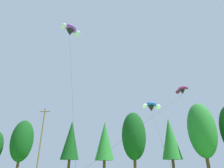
{
  "coord_description": "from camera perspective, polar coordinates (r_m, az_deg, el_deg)",
  "views": [
    {
      "loc": [
        0.18,
        3.93,
        1.83
      ],
      "look_at": [
        -1.98,
        23.43,
        10.27
      ],
      "focal_mm": 30.66,
      "sensor_mm": 36.0,
      "label": 1
    }
  ],
  "objects": [
    {
      "name": "parafoil_kite_far_purple",
      "position": [
        32.92,
        -12.29,
        15.38
      ],
      "size": [
        6.7,
        10.82,
        21.84
      ],
      "color": "purple"
    },
    {
      "name": "treeline_tree_g",
      "position": [
        45.82,
        16.97,
        -15.23
      ],
      "size": [
        4.22,
        4.22,
        11.93
      ],
      "color": "#472D19",
      "rests_on": "ground_plane"
    },
    {
      "name": "treeline_tree_f",
      "position": [
        45.98,
        6.51,
        -15.03
      ],
      "size": [
        5.5,
        5.5,
        13.72
      ],
      "color": "#472D19",
      "rests_on": "ground_plane"
    },
    {
      "name": "parafoil_kite_high_magenta",
      "position": [
        32.44,
        20.12,
        -1.73
      ],
      "size": [
        13.24,
        15.76,
        12.38
      ],
      "color": "#D12893"
    },
    {
      "name": "parafoil_kite_mid_blue_white",
      "position": [
        35.37,
        11.64,
        -6.58
      ],
      "size": [
        3.69,
        18.81,
        10.99
      ],
      "color": "blue"
    },
    {
      "name": "treeline_tree_d",
      "position": [
        48.68,
        -12.17,
        -15.93
      ],
      "size": [
        4.28,
        4.28,
        12.18
      ],
      "color": "#472D19",
      "rests_on": "ground_plane"
    },
    {
      "name": "utility_pole",
      "position": [
        39.79,
        -20.41,
        -15.16
      ],
      "size": [
        2.2,
        0.26,
        12.43
      ],
      "color": "brown",
      "rests_on": "ground_plane"
    },
    {
      "name": "treeline_tree_e",
      "position": [
        44.84,
        -2.23,
        -16.47
      ],
      "size": [
        4.1,
        4.1,
        11.37
      ],
      "color": "#472D19",
      "rests_on": "ground_plane"
    },
    {
      "name": "treeline_tree_h",
      "position": [
        47.7,
        25.2,
        -12.21
      ],
      "size": [
        5.91,
        5.91,
        15.23
      ],
      "color": "#472D19",
      "rests_on": "ground_plane"
    },
    {
      "name": "treeline_tree_c",
      "position": [
        52.05,
        -25.25,
        -15.03
      ],
      "size": [
        5.09,
        5.09,
        12.2
      ],
      "color": "#472D19",
      "rests_on": "ground_plane"
    }
  ]
}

